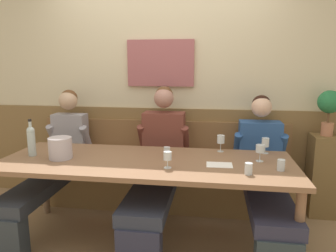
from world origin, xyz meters
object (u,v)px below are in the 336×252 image
object	(u,v)px
water_tumbler_left	(281,165)
potted_plant	(329,105)
wall_bench	(161,181)
dining_table	(146,168)
wine_bottle_amber_mid	(31,140)
wine_glass_by_bottle	(168,156)
water_tumbler_center	(167,152)
person_right_seat	(158,161)
person_center_left_seat	(54,159)
wine_glass_center_rear	(221,140)
person_left_seat	(264,169)
wine_glass_mid_right	(265,143)
water_tumbler_right	(249,169)
wine_glass_near_bucket	(260,150)
ice_bucket	(60,148)

from	to	relation	value
water_tumbler_left	potted_plant	xyz separation A→B (m)	(0.61, 0.90, 0.36)
wall_bench	dining_table	xyz separation A→B (m)	(0.00, -0.74, 0.41)
wine_bottle_amber_mid	wine_glass_by_bottle	bearing A→B (deg)	-7.41
wall_bench	water_tumbler_center	distance (m)	0.84
person_right_seat	person_center_left_seat	bearing A→B (deg)	-177.97
wine_glass_center_rear	water_tumbler_center	xyz separation A→B (m)	(-0.47, -0.25, -0.07)
person_left_seat	wine_glass_mid_right	distance (m)	0.25
water_tumbler_left	potted_plant	bearing A→B (deg)	55.60
wine_glass_mid_right	person_center_left_seat	bearing A→B (deg)	-179.02
water_tumbler_right	wine_glass_near_bucket	bearing A→B (deg)	69.82
wine_glass_by_bottle	potted_plant	xyz separation A→B (m)	(1.49, 0.96, 0.31)
dining_table	person_right_seat	distance (m)	0.37
person_left_seat	water_tumbler_right	bearing A→B (deg)	-109.28
wine_glass_by_bottle	potted_plant	world-z (taller)	potted_plant
wall_bench	potted_plant	bearing A→B (deg)	1.16
person_left_seat	wine_glass_by_bottle	bearing A→B (deg)	-147.07
wall_bench	water_tumbler_right	world-z (taller)	wall_bench
water_tumbler_center	person_right_seat	bearing A→B (deg)	115.94
wine_glass_by_bottle	wine_glass_mid_right	bearing A→B (deg)	33.62
person_center_left_seat	ice_bucket	distance (m)	0.54
wine_bottle_amber_mid	potted_plant	world-z (taller)	potted_plant
wall_bench	wine_glass_center_rear	distance (m)	0.95
wine_bottle_amber_mid	water_tumbler_right	world-z (taller)	wine_bottle_amber_mid
wine_glass_by_bottle	wine_bottle_amber_mid	bearing A→B (deg)	172.59
wine_glass_near_bucket	potted_plant	bearing A→B (deg)	42.29
wine_bottle_amber_mid	dining_table	bearing A→B (deg)	1.16
water_tumbler_center	wine_bottle_amber_mid	bearing A→B (deg)	-173.63
person_center_left_seat	wine_glass_mid_right	xyz separation A→B (m)	(2.07, 0.04, 0.24)
ice_bucket	wine_glass_by_bottle	xyz separation A→B (m)	(0.96, -0.12, 0.00)
wine_bottle_amber_mid	wine_glass_near_bucket	bearing A→B (deg)	3.56
wine_bottle_amber_mid	wine_glass_near_bucket	distance (m)	2.00
wall_bench	water_tumbler_left	world-z (taller)	wall_bench
person_right_seat	water_tumbler_center	xyz separation A→B (m)	(0.12, -0.25, 0.16)
wine_glass_near_bucket	person_center_left_seat	bearing A→B (deg)	173.50
dining_table	person_left_seat	world-z (taller)	person_left_seat
wine_glass_center_rear	potted_plant	size ratio (longest dim) A/B	0.34
wine_glass_near_bucket	water_tumbler_center	distance (m)	0.80
wall_bench	ice_bucket	distance (m)	1.24
dining_table	wine_glass_mid_right	distance (m)	1.12
wine_glass_near_bucket	water_tumbler_left	xyz separation A→B (m)	(0.13, -0.22, -0.06)
person_left_seat	potted_plant	size ratio (longest dim) A/B	3.00
wine_glass_center_rear	water_tumbler_right	bearing A→B (deg)	-72.15
wall_bench	dining_table	bearing A→B (deg)	-90.00
person_right_seat	wine_glass_mid_right	bearing A→B (deg)	-0.15
dining_table	potted_plant	xyz separation A→B (m)	(1.70, 0.78, 0.48)
wine_glass_center_rear	wine_glass_by_bottle	bearing A→B (deg)	-127.52
wine_bottle_amber_mid	water_tumbler_center	size ratio (longest dim) A/B	3.66
wall_bench	water_tumbler_left	size ratio (longest dim) A/B	31.97
wine_glass_mid_right	dining_table	bearing A→B (deg)	-160.65
ice_bucket	person_left_seat	bearing A→B (deg)	13.07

